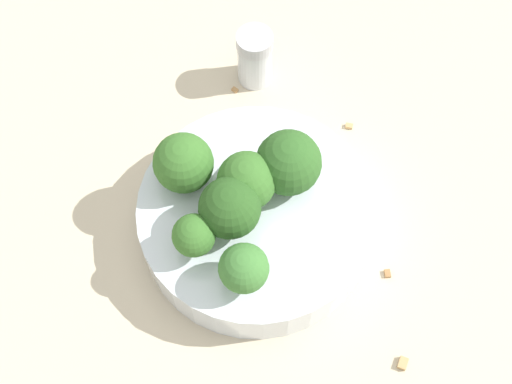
{
  "coord_description": "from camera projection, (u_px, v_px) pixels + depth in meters",
  "views": [
    {
      "loc": [
        0.15,
        0.2,
        0.58
      ],
      "look_at": [
        0.0,
        0.0,
        0.07
      ],
      "focal_mm": 50.0,
      "sensor_mm": 36.0,
      "label": 1
    }
  ],
  "objects": [
    {
      "name": "broccoli_floret_1",
      "position": [
        183.0,
        163.0,
        0.58
      ],
      "size": [
        0.05,
        0.05,
        0.05
      ],
      "color": "#8EB770",
      "rests_on": "bowl"
    },
    {
      "name": "almond_crumb_1",
      "position": [
        388.0,
        273.0,
        0.61
      ],
      "size": [
        0.01,
        0.01,
        0.01
      ],
      "primitive_type": "cube",
      "rotation": [
        0.0,
        0.0,
        4.17
      ],
      "color": "olive",
      "rests_on": "ground_plane"
    },
    {
      "name": "broccoli_floret_5",
      "position": [
        244.0,
        269.0,
        0.54
      ],
      "size": [
        0.04,
        0.04,
        0.05
      ],
      "color": "#84AD66",
      "rests_on": "bowl"
    },
    {
      "name": "broccoli_floret_3",
      "position": [
        289.0,
        163.0,
        0.58
      ],
      "size": [
        0.05,
        0.05,
        0.06
      ],
      "color": "#8EB770",
      "rests_on": "bowl"
    },
    {
      "name": "broccoli_floret_4",
      "position": [
        230.0,
        208.0,
        0.55
      ],
      "size": [
        0.05,
        0.05,
        0.06
      ],
      "color": "#84AD66",
      "rests_on": "bowl"
    },
    {
      "name": "almond_crumb_0",
      "position": [
        235.0,
        89.0,
        0.69
      ],
      "size": [
        0.01,
        0.01,
        0.01
      ],
      "primitive_type": "cube",
      "rotation": [
        0.0,
        0.0,
        4.98
      ],
      "color": "#AD7F4C",
      "rests_on": "ground_plane"
    },
    {
      "name": "ground_plane",
      "position": [
        256.0,
        229.0,
        0.63
      ],
      "size": [
        3.0,
        3.0,
        0.0
      ],
      "primitive_type": "plane",
      "color": "beige"
    },
    {
      "name": "broccoli_floret_2",
      "position": [
        192.0,
        233.0,
        0.55
      ],
      "size": [
        0.03,
        0.03,
        0.04
      ],
      "color": "#7A9E5B",
      "rests_on": "bowl"
    },
    {
      "name": "almond_crumb_3",
      "position": [
        403.0,
        363.0,
        0.57
      ],
      "size": [
        0.01,
        0.01,
        0.01
      ],
      "primitive_type": "cube",
      "rotation": [
        0.0,
        0.0,
        0.54
      ],
      "color": "tan",
      "rests_on": "ground_plane"
    },
    {
      "name": "bowl",
      "position": [
        256.0,
        218.0,
        0.61
      ],
      "size": [
        0.2,
        0.2,
        0.04
      ],
      "primitive_type": "cylinder",
      "color": "silver",
      "rests_on": "ground_plane"
    },
    {
      "name": "almond_crumb_2",
      "position": [
        349.0,
        125.0,
        0.67
      ],
      "size": [
        0.01,
        0.01,
        0.01
      ],
      "primitive_type": "cube",
      "rotation": [
        0.0,
        0.0,
        5.42
      ],
      "color": "tan",
      "rests_on": "ground_plane"
    },
    {
      "name": "broccoli_floret_0",
      "position": [
        245.0,
        182.0,
        0.57
      ],
      "size": [
        0.05,
        0.05,
        0.05
      ],
      "color": "#7A9E5B",
      "rests_on": "bowl"
    },
    {
      "name": "pepper_shaker",
      "position": [
        255.0,
        57.0,
        0.67
      ],
      "size": [
        0.03,
        0.03,
        0.06
      ],
      "color": "silver",
      "rests_on": "ground_plane"
    }
  ]
}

